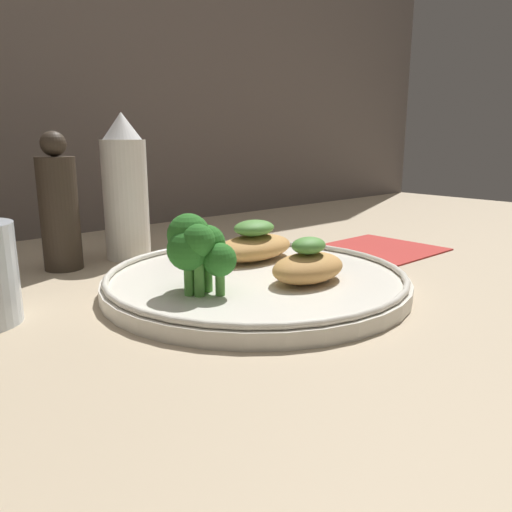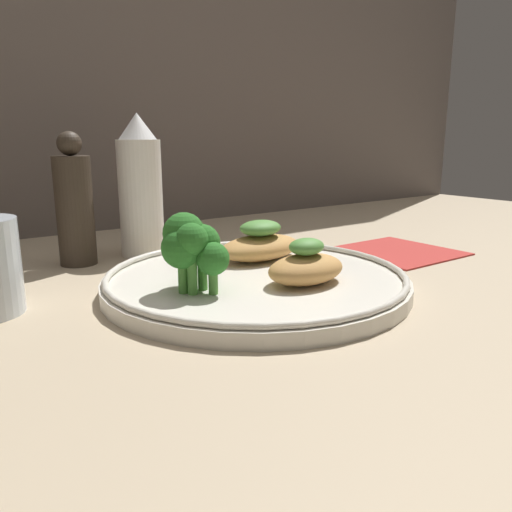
% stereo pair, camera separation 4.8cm
% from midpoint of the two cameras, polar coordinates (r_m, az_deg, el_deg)
% --- Properties ---
extents(ground_plane, '(1.80, 1.80, 0.01)m').
position_cam_midpoint_polar(ground_plane, '(0.49, 2.81, -4.43)').
color(ground_plane, tan).
extents(plate, '(0.30, 0.30, 0.02)m').
position_cam_midpoint_polar(plate, '(0.49, 2.83, -2.77)').
color(plate, silver).
rests_on(plate, ground_plane).
extents(grilled_meat_front, '(0.08, 0.06, 0.04)m').
position_cam_midpoint_polar(grilled_meat_front, '(0.47, 8.73, -1.23)').
color(grilled_meat_front, tan).
rests_on(grilled_meat_front, plate).
extents(grilled_meat_middle, '(0.11, 0.07, 0.04)m').
position_cam_midpoint_polar(grilled_meat_middle, '(0.55, 3.02, 1.32)').
color(grilled_meat_middle, tan).
rests_on(grilled_meat_middle, plate).
extents(broccoli_bunch, '(0.05, 0.06, 0.07)m').
position_cam_midpoint_polar(broccoli_bunch, '(0.43, -4.17, 1.20)').
color(broccoli_bunch, '#4C8E38').
rests_on(broccoli_bunch, plate).
extents(sauce_bottle, '(0.05, 0.05, 0.18)m').
position_cam_midpoint_polar(sauce_bottle, '(0.64, -10.96, 7.52)').
color(sauce_bottle, white).
rests_on(sauce_bottle, ground_plane).
extents(pepper_grinder, '(0.04, 0.04, 0.15)m').
position_cam_midpoint_polar(pepper_grinder, '(0.61, -17.91, 5.48)').
color(pepper_grinder, '#382D23').
rests_on(pepper_grinder, ground_plane).
extents(napkin, '(0.14, 0.14, 0.00)m').
position_cam_midpoint_polar(napkin, '(0.68, 17.79, 0.54)').
color(napkin, '#B2332D').
rests_on(napkin, ground_plane).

